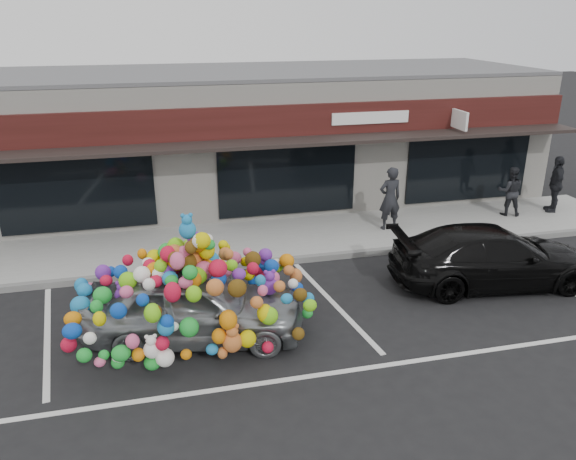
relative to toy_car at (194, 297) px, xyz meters
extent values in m
plane|color=black|center=(0.28, 0.52, -0.89)|extent=(90.00, 90.00, 0.00)
cube|color=white|center=(0.28, 9.02, 1.21)|extent=(24.00, 6.00, 4.20)
cube|color=#59595B|center=(0.28, 9.02, 3.36)|extent=(24.00, 6.00, 0.12)
cube|color=black|center=(0.28, 5.94, 2.26)|extent=(24.00, 0.18, 0.90)
cube|color=black|center=(0.28, 5.42, 1.76)|extent=(24.00, 1.20, 0.10)
cube|color=white|center=(8.48, 5.47, 2.16)|extent=(0.08, 0.95, 0.55)
cube|color=white|center=(5.78, 5.82, 2.26)|extent=(2.40, 0.04, 0.35)
cube|color=black|center=(-2.72, 5.99, 0.56)|extent=(4.20, 0.12, 2.30)
cube|color=black|center=(3.28, 5.99, 0.56)|extent=(4.20, 0.12, 2.30)
cube|color=black|center=(9.28, 5.99, 0.56)|extent=(4.20, 0.12, 2.30)
cube|color=gray|center=(0.28, 4.52, -0.82)|extent=(26.00, 3.00, 0.15)
cube|color=slate|center=(0.28, 3.02, -0.82)|extent=(26.00, 0.18, 0.16)
cube|color=silver|center=(-2.92, 0.72, -0.89)|extent=(0.73, 4.37, 0.01)
cube|color=silver|center=(3.08, 0.72, -0.89)|extent=(0.73, 4.37, 0.01)
cube|color=silver|center=(8.48, 0.72, -0.89)|extent=(0.73, 4.37, 0.01)
cube|color=silver|center=(2.28, -1.78, -0.89)|extent=(14.00, 0.12, 0.01)
imported|color=#ADB1B8|center=(0.00, 0.00, -0.17)|extent=(2.49, 4.49, 1.44)
ellipsoid|color=#F52135|center=(0.00, 0.00, 1.09)|extent=(1.60, 1.99, 1.08)
sphere|color=#D4E300|center=(1.48, -0.15, 0.15)|extent=(0.34, 0.34, 0.34)
sphere|color=blue|center=(0.60, -0.93, -0.34)|extent=(0.36, 0.36, 0.36)
sphere|color=green|center=(-0.80, 0.92, -0.29)|extent=(0.30, 0.30, 0.30)
sphere|color=#E76981|center=(0.00, 0.00, 1.58)|extent=(0.32, 0.32, 0.32)
sphere|color=gold|center=(-1.27, 0.10, 0.16)|extent=(0.30, 0.30, 0.30)
imported|color=black|center=(7.02, 0.80, -0.20)|extent=(2.47, 4.99, 1.39)
imported|color=black|center=(5.94, 4.41, 0.18)|extent=(0.71, 0.50, 1.85)
imported|color=black|center=(10.04, 4.68, 0.02)|extent=(0.91, 0.82, 1.54)
imported|color=black|center=(11.62, 4.66, 0.15)|extent=(1.13, 0.83, 1.79)
camera|label=1|loc=(-0.48, -9.83, 5.16)|focal=35.00mm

